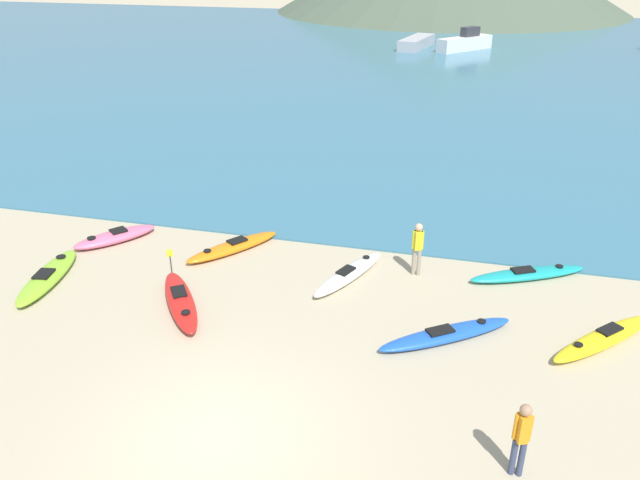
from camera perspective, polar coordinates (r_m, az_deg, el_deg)
name	(u,v)px	position (r m, az deg, el deg)	size (l,w,h in m)	color
ground_plane	(218,437)	(12.77, -9.33, -17.35)	(400.00, 400.00, 0.00)	tan
bay_water	(431,59)	(52.92, 10.10, 16.02)	(160.00, 70.00, 0.06)	teal
kayak_on_sand_0	(528,274)	(18.60, 18.47, -2.95)	(3.40, 2.13, 0.31)	teal
kayak_on_sand_1	(115,237)	(20.77, -18.23, 0.29)	(2.21, 2.55, 0.38)	#E5668C
kayak_on_sand_2	(181,301)	(16.68, -12.63, -5.46)	(2.39, 3.01, 0.41)	red
kayak_on_sand_3	(349,274)	(17.61, 2.66, -3.09)	(1.75, 3.16, 0.37)	white
kayak_on_sand_4	(48,277)	(19.04, -23.64, -3.08)	(1.34, 3.33, 0.37)	#8CCC2D
kayak_on_sand_5	(446,334)	(15.38, 11.46, -8.44)	(3.27, 2.57, 0.32)	blue
kayak_on_sand_6	(604,338)	(16.34, 24.51, -8.16)	(2.83, 2.92, 0.38)	yellow
kayak_on_sand_7	(233,247)	(19.32, -7.97, -0.61)	(2.41, 3.01, 0.34)	orange
person_near_foreground	(521,436)	(11.86, 17.93, -16.65)	(0.32, 0.26, 1.56)	#384260
person_near_waterline	(418,246)	(17.68, 8.91, -0.53)	(0.32, 0.27, 1.60)	gray
moored_boat_0	(416,42)	(58.08, 8.81, 17.42)	(2.69, 6.11, 0.88)	#B2B2B7
moored_boat_2	(465,42)	(57.40, 13.14, 17.20)	(4.53, 5.22, 1.88)	white
loose_paddle	(172,271)	(18.56, -13.40, -2.75)	(1.54, 2.50, 0.03)	black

